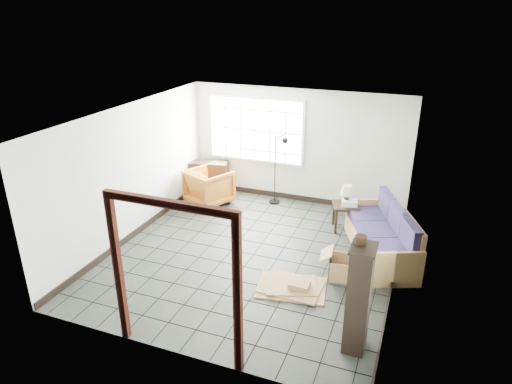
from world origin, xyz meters
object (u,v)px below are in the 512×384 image
at_px(futon_sofa, 384,238).
at_px(tall_shelf, 359,298).
at_px(side_table, 345,209).
at_px(armchair, 209,185).

distance_m(futon_sofa, tall_shelf, 2.69).
bearing_deg(side_table, armchair, 176.53).
xyz_separation_m(futon_sofa, armchair, (-4.02, 0.97, 0.10)).
distance_m(side_table, tall_shelf, 3.54).
bearing_deg(side_table, tall_shelf, -76.97).
bearing_deg(side_table, futon_sofa, -42.33).
height_order(armchair, side_table, armchair).
relative_size(futon_sofa, side_table, 3.65).
bearing_deg(futon_sofa, armchair, 143.86).
bearing_deg(tall_shelf, futon_sofa, 88.53).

